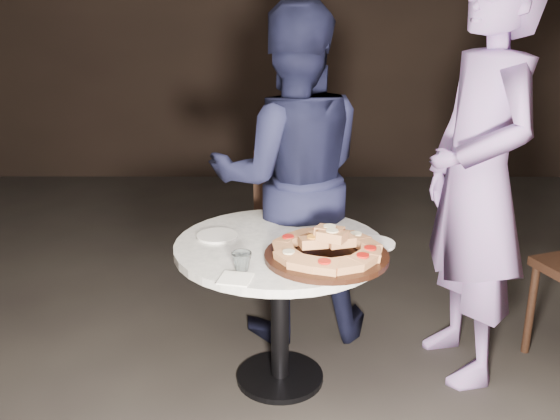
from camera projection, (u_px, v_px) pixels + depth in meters
The scene contains 12 objects.
floor at pixel (311, 396), 2.73m from camera, with size 7.00×7.00×0.00m, color black.
table at pixel (280, 270), 2.67m from camera, with size 1.12×1.12×0.67m.
serving_board at pixel (326, 256), 2.47m from camera, with size 0.49×0.49×0.02m, color black.
focaccia_pile at pixel (327, 246), 2.45m from camera, with size 0.44×0.44×0.12m.
plate_left at pixel (217, 236), 2.69m from camera, with size 0.18×0.18×0.01m, color white.
plate_right at pixel (374, 244), 2.61m from camera, with size 0.18×0.18×0.01m, color white.
water_glass at pixel (242, 261), 2.35m from camera, with size 0.08×0.08×0.07m, color silver.
napkin_near at pixel (235, 279), 2.29m from camera, with size 0.12×0.12×0.01m, color white.
napkin_far at pixel (368, 260), 2.45m from camera, with size 0.13×0.13×0.01m, color white.
chair_far at pixel (290, 209), 3.56m from camera, with size 0.42×0.43×0.87m.
diner_navy at pixel (291, 178), 3.02m from camera, with size 0.80×0.62×1.64m, color black.
diner_teal at pixel (478, 181), 2.66m from camera, with size 0.66×0.43×1.81m, color #8368A9.
Camera 1 is at (-0.13, -2.31, 1.65)m, focal length 40.00 mm.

